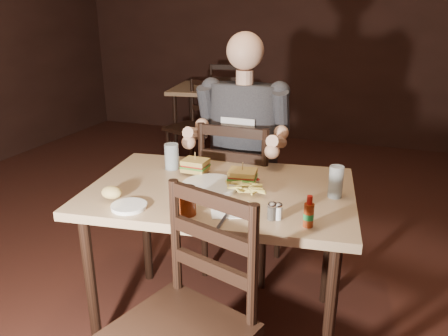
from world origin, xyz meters
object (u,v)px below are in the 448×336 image
(chair_near, at_px, (177,336))
(syrup_dispenser, at_px, (186,201))
(bg_table, at_px, (211,95))
(glass_left, at_px, (172,157))
(chair_far, at_px, (243,196))
(hot_sauce, at_px, (309,211))
(main_table, at_px, (220,204))
(bg_chair_near, at_px, (191,128))
(glass_right, at_px, (336,182))
(dinner_plate, at_px, (210,186))
(bg_chair_far, at_px, (228,103))
(diner, at_px, (242,119))
(side_plate, at_px, (129,207))

(chair_near, height_order, syrup_dispenser, chair_near)
(bg_table, distance_m, glass_left, 2.62)
(chair_far, bearing_deg, syrup_dispenser, 92.90)
(hot_sauce, bearing_deg, main_table, 151.07)
(bg_chair_near, height_order, syrup_dispenser, bg_chair_near)
(glass_left, height_order, glass_right, glass_right)
(chair_far, distance_m, glass_left, 0.60)
(dinner_plate, relative_size, glass_right, 1.83)
(bg_chair_far, relative_size, diner, 1.04)
(bg_chair_near, height_order, glass_left, glass_left)
(bg_chair_far, bearing_deg, main_table, 93.55)
(bg_chair_far, distance_m, syrup_dispenser, 3.68)
(bg_chair_near, height_order, dinner_plate, bg_chair_near)
(chair_near, relative_size, bg_chair_far, 0.98)
(bg_chair_near, distance_m, side_plate, 2.60)
(bg_table, bearing_deg, hot_sauce, -61.96)
(main_table, distance_m, syrup_dispenser, 0.34)
(glass_right, relative_size, syrup_dispenser, 1.26)
(dinner_plate, xyz_separation_m, side_plate, (-0.23, -0.32, -0.00))
(bg_chair_near, xyz_separation_m, diner, (1.03, -1.58, 0.52))
(glass_left, bearing_deg, chair_near, -63.33)
(bg_table, xyz_separation_m, diner, (1.03, -2.13, 0.29))
(chair_far, bearing_deg, diner, 90.00)
(dinner_plate, xyz_separation_m, syrup_dispenser, (0.01, -0.29, 0.05))
(bg_table, distance_m, side_plate, 3.10)
(hot_sauce, bearing_deg, chair_near, -132.09)
(bg_chair_near, bearing_deg, hot_sauce, -34.77)
(main_table, distance_m, hot_sauce, 0.53)
(chair_far, relative_size, glass_right, 6.84)
(bg_chair_far, xyz_separation_m, bg_chair_near, (0.00, -1.10, -0.04))
(bg_chair_far, height_order, diner, diner)
(chair_far, relative_size, syrup_dispenser, 8.59)
(bg_chair_near, relative_size, dinner_plate, 3.46)
(bg_table, bearing_deg, diner, -64.16)
(chair_far, distance_m, chair_near, 1.23)
(bg_chair_far, height_order, glass_right, bg_chair_far)
(glass_left, relative_size, syrup_dispenser, 1.18)
(glass_left, bearing_deg, dinner_plate, -31.38)
(diner, bearing_deg, bg_chair_far, 111.76)
(bg_table, xyz_separation_m, chair_far, (1.03, -2.08, -0.20))
(chair_near, distance_m, syrup_dispenser, 0.50)
(main_table, distance_m, side_plate, 0.45)
(main_table, height_order, diner, diner)
(glass_left, xyz_separation_m, hot_sauce, (0.77, -0.40, -0.00))
(dinner_plate, bearing_deg, glass_left, 148.62)
(dinner_plate, relative_size, hot_sauce, 2.06)
(chair_far, height_order, syrup_dispenser, chair_far)
(chair_far, distance_m, diner, 0.49)
(main_table, xyz_separation_m, bg_chair_near, (-1.10, 2.10, -0.24))
(glass_left, relative_size, glass_right, 0.94)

